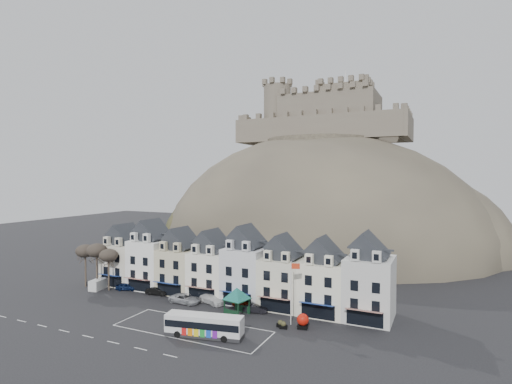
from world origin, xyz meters
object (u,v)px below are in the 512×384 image
white_van (99,284)px  bus_shelter (237,294)px  car_charcoal (255,309)px  car_black (157,291)px  bus (204,325)px  flagpole (292,289)px  car_navy (127,287)px  car_maroon (244,304)px  car_white (212,299)px  car_silver (185,299)px  red_buoy (303,321)px

white_van → bus_shelter: bearing=-13.0°
white_van → car_charcoal: size_ratio=1.16×
car_black → white_van: bearing=89.8°
bus → car_black: bus is taller
bus → flagpole: (9.03, 9.01, 3.62)m
bus → car_navy: size_ratio=2.65×
flagpole → car_maroon: bearing=159.9°
car_white → car_charcoal: size_ratio=1.42×
car_white → car_silver: bearing=132.7°
bus → bus_shelter: bearing=79.0°
flagpole → car_maroon: flagpole is taller
bus_shelter → car_white: (-6.38, 3.04, -2.48)m
flagpole → car_white: (-15.48, 3.42, -4.47)m
white_van → car_charcoal: 32.55m
car_black → car_maroon: car_maroon is taller
car_white → car_navy: bearing=109.8°
white_van → car_maroon: (30.12, 1.59, -0.19)m
car_maroon → car_black: bearing=107.6°
car_charcoal → white_van: bearing=77.0°
car_black → bus_shelter: bearing=-107.1°
car_black → car_silver: 7.47m
car_charcoal → car_navy: bearing=73.9°
bus → car_charcoal: size_ratio=2.82×
car_maroon → bus: bearing=-161.0°
car_black → flagpole: bearing=-104.7°
car_white → car_maroon: 6.14m
red_buoy → white_van: size_ratio=0.48×
car_white → car_charcoal: 8.62m
car_navy → car_maroon: 24.76m
car_silver → car_maroon: (10.36, 1.78, 0.00)m
bus_shelter → flagpole: flagpole is taller
white_van → car_white: size_ratio=0.82×
red_buoy → flagpole: flagpole is taller
red_buoy → car_black: (-28.86, 4.05, -0.38)m
white_van → car_white: white_van is taller
car_black → car_white: 11.48m
flagpole → car_navy: 34.57m
bus_shelter → car_charcoal: size_ratio=1.71×
bus_shelter → car_maroon: (-0.24, 3.04, -2.51)m
flagpole → car_silver: 20.27m
red_buoy → bus_shelter: bearing=174.7°
white_van → car_navy: bearing=6.2°
white_van → car_silver: 19.76m
car_black → car_maroon: 17.62m
bus → car_navy: bus is taller
bus → red_buoy: size_ratio=5.12×
bus_shelter → car_black: 18.30m
car_silver → car_maroon: bearing=-78.9°
white_van → car_silver: (19.76, -0.19, -0.19)m
flagpole → car_charcoal: 8.66m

